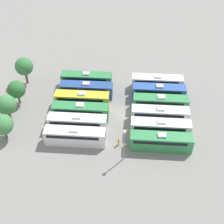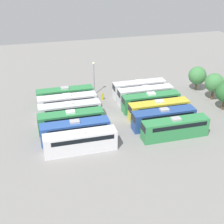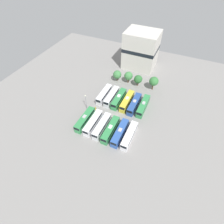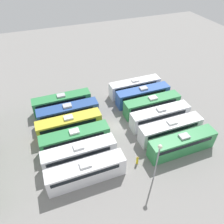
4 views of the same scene
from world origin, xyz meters
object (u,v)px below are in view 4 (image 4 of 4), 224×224
Objects in this scene: bus_3 at (152,105)px; bus_8 at (75,139)px; bus_11 at (62,102)px; bus_1 at (170,129)px; bus_9 at (69,125)px; bus_2 at (160,116)px; bus_5 at (135,87)px; worker_person at (137,160)px; light_pole at (158,157)px; bus_6 at (86,172)px; bus_4 at (143,95)px; bus_0 at (182,143)px; bus_10 at (68,113)px; bus_7 at (79,154)px.

bus_3 is 17.03m from bus_8.
bus_8 is 1.00× the size of bus_11.
bus_8 is (3.65, 16.29, 0.00)m from bus_1.
bus_1 is 21.98m from bus_11.
bus_2 is at bearing -102.51° from bus_9.
worker_person is (-18.01, 7.90, -1.06)m from bus_5.
light_pole is at bearing 162.37° from bus_5.
bus_9 is 13.76m from worker_person.
light_pole reaches higher than bus_9.
bus_2 and bus_6 have the same top height.
light_pole reaches higher than bus_8.
bus_8 is at bearing 41.83° from light_pole.
light_pole reaches higher than bus_6.
bus_4 reaches higher than worker_person.
bus_0 and bus_8 have the same top height.
bus_6 is (-17.95, 16.23, 0.00)m from bus_5.
bus_9 and bus_10 have the same top height.
bus_11 is (10.84, 16.51, 0.00)m from bus_2.
bus_9 is 1.00× the size of bus_10.
bus_5 is 24.20m from bus_6.
bus_2 is 1.00× the size of bus_5.
bus_1 and bus_8 have the same top height.
worker_person is 5.65m from light_pole.
bus_2 and bus_5 have the same top height.
bus_10 is at bearing 47.72° from bus_0.
bus_0 is at bearing 179.12° from bus_2.
bus_8 is at bearing 77.35° from bus_1.
bus_0 is at bearing -137.98° from bus_11.
worker_person is at bearing -141.85° from bus_9.
bus_10 is (-3.77, 15.88, 0.00)m from bus_5.
worker_person is (-10.78, 8.32, -1.06)m from bus_3.
bus_7 and bus_9 have the same top height.
bus_4 is at bearing -65.70° from bus_8.
worker_person is at bearing -150.72° from bus_10.
bus_3 is 1.00× the size of bus_4.
bus_4 is at bearing -21.52° from light_pole.
worker_person is at bearing 17.56° from light_pole.
bus_0 is at bearing -132.28° from bus_10.
light_pole reaches higher than bus_4.
bus_3 and bus_7 have the same top height.
worker_person is (-14.48, 8.16, -1.06)m from bus_4.
bus_7 is 1.00× the size of bus_11.
bus_9 is (7.17, 0.06, 0.00)m from bus_7.
worker_person is (-3.39, 7.99, -1.06)m from bus_1.
light_pole reaches higher than bus_11.
bus_6 is 1.00× the size of bus_8.
bus_9 is (-3.68, 16.63, 0.00)m from bus_4.
bus_4 and bus_7 have the same top height.
bus_1 and bus_10 have the same top height.
bus_2 is 1.00× the size of bus_10.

